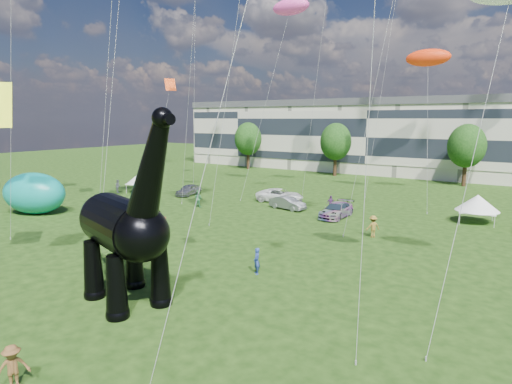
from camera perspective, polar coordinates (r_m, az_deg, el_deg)
The scene contains 14 objects.
ground at distance 24.35m, azimuth -15.39°, elevation -13.89°, with size 220.00×220.00×0.00m, color #16330C.
terrace_row at distance 80.43m, azimuth 15.80°, elevation 6.82°, with size 78.00×11.00×12.00m, color beige.
tree_far_left at distance 82.27m, azimuth -1.07°, elevation 7.45°, with size 5.20×5.20×9.44m.
tree_mid_left at distance 73.44m, azimuth 10.60°, elevation 7.00°, with size 5.20×5.20×9.44m.
tree_mid_right at distance 68.00m, azimuth 26.32°, elevation 5.95°, with size 5.20×5.20×9.44m.
dinosaur_sculpture at distance 23.85m, azimuth -17.76°, elevation -4.46°, with size 12.78×5.41×10.50m.
car_silver at distance 54.82m, azimuth -8.98°, elevation 0.28°, with size 1.67×4.14×1.41m, color #AFB0B4.
car_grey at distance 45.99m, azimuth 4.24°, elevation -1.47°, with size 1.44×4.14×1.36m, color slate.
car_white at distance 50.10m, azimuth 3.19°, elevation -0.44°, with size 2.53×5.49×1.52m, color white.
car_dark at distance 42.80m, azimuth 10.67°, elevation -2.39°, with size 2.06×5.08×1.47m, color #595960.
gazebo_near at distance 44.73m, azimuth 27.44°, elevation -1.32°, with size 4.35×4.35×2.67m.
gazebo_left at distance 58.23m, azimuth -14.89°, elevation 1.93°, with size 4.96×4.96×2.86m.
inflatable_teal at distance 49.04m, azimuth -27.47°, elevation -0.15°, with size 6.77×4.23×4.23m, color #0C938C.
visitors at distance 35.27m, azimuth 0.40°, elevation -4.59°, with size 48.98×35.57×1.88m.
Camera 1 is at (17.20, -14.30, 9.63)m, focal length 30.00 mm.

